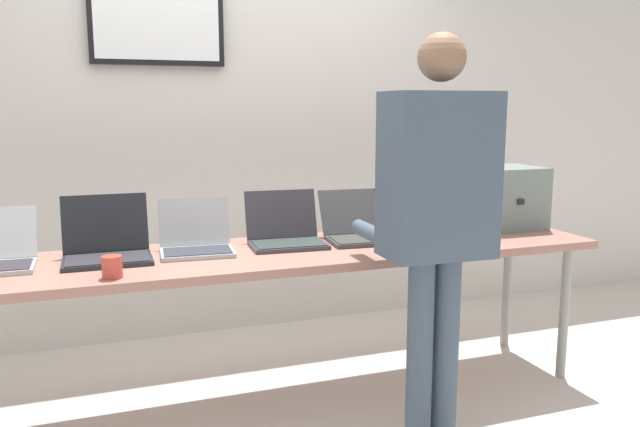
# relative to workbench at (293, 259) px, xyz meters

# --- Properties ---
(ground) EXTENTS (8.00, 8.00, 0.04)m
(ground) POSITION_rel_workbench_xyz_m (0.00, 0.00, -0.74)
(ground) COLOR beige
(back_wall) EXTENTS (8.00, 0.11, 2.42)m
(back_wall) POSITION_rel_workbench_xyz_m (-0.01, 1.13, 0.51)
(back_wall) COLOR silver
(back_wall) RESTS_ON ground
(workbench) EXTENTS (3.08, 0.70, 0.77)m
(workbench) POSITION_rel_workbench_xyz_m (0.00, 0.00, 0.00)
(workbench) COLOR #9C6B5D
(workbench) RESTS_ON ground
(equipment_box) EXTENTS (0.42, 0.35, 0.35)m
(equipment_box) POSITION_rel_workbench_xyz_m (1.28, 0.13, 0.22)
(equipment_box) COLOR slate
(equipment_box) RESTS_ON workbench
(laptop_station_1) EXTENTS (0.38, 0.33, 0.28)m
(laptop_station_1) POSITION_rel_workbench_xyz_m (-0.85, 0.09, 0.11)
(laptop_station_1) COLOR #21252A
(laptop_station_1) RESTS_ON workbench
(laptop_station_2) EXTENTS (0.36, 0.34, 0.24)m
(laptop_station_2) POSITION_rel_workbench_xyz_m (-0.45, 0.10, 0.11)
(laptop_station_2) COLOR #AAAEB3
(laptop_station_2) RESTS_ON workbench
(laptop_station_3) EXTENTS (0.39, 0.35, 0.26)m
(laptop_station_3) POSITION_rel_workbench_xyz_m (-0.00, 0.11, 0.11)
(laptop_station_3) COLOR #39363F
(laptop_station_3) RESTS_ON workbench
(laptop_station_4) EXTENTS (0.40, 0.41, 0.24)m
(laptop_station_4) POSITION_rel_workbench_xyz_m (0.40, 0.10, 0.11)
(laptop_station_4) COLOR #3A3B3C
(laptop_station_4) RESTS_ON workbench
(laptop_station_5) EXTENTS (0.35, 0.33, 0.26)m
(laptop_station_5) POSITION_rel_workbench_xyz_m (0.83, 0.09, 0.11)
(laptop_station_5) COLOR #27272B
(laptop_station_5) RESTS_ON workbench
(person) EXTENTS (0.45, 0.59, 1.73)m
(person) POSITION_rel_workbench_xyz_m (0.42, -0.62, 0.34)
(person) COLOR #435263
(person) RESTS_ON ground
(coffee_mug) EXTENTS (0.08, 0.08, 0.09)m
(coffee_mug) POSITION_rel_workbench_xyz_m (-0.84, -0.25, 0.09)
(coffee_mug) COLOR #C44338
(coffee_mug) RESTS_ON workbench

